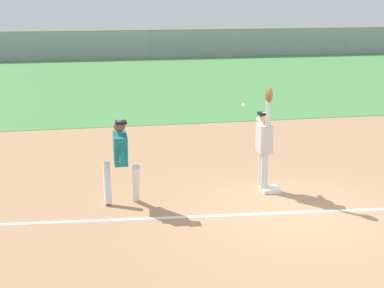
{
  "coord_description": "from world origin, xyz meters",
  "views": [
    {
      "loc": [
        -3.74,
        -9.1,
        4.13
      ],
      "look_at": [
        -1.77,
        1.75,
        1.05
      ],
      "focal_mm": 51.16,
      "sensor_mm": 36.0,
      "label": 1
    }
  ],
  "objects_px": {
    "first_base": "(270,189)",
    "parked_car_silver": "(73,44)",
    "runner": "(121,156)",
    "parked_car_white": "(250,41)",
    "parked_car_black": "(168,42)",
    "fielder": "(264,140)",
    "baseball": "(243,105)"
  },
  "relations": [
    {
      "from": "parked_car_black",
      "to": "parked_car_white",
      "type": "distance_m",
      "value": 5.95
    },
    {
      "from": "runner",
      "to": "baseball",
      "type": "xyz_separation_m",
      "value": [
        2.59,
        0.36,
        0.86
      ]
    },
    {
      "from": "first_base",
      "to": "parked_car_white",
      "type": "distance_m",
      "value": 28.95
    },
    {
      "from": "first_base",
      "to": "baseball",
      "type": "distance_m",
      "value": 1.92
    },
    {
      "from": "first_base",
      "to": "parked_car_silver",
      "type": "xyz_separation_m",
      "value": [
        -4.82,
        27.86,
        0.63
      ]
    },
    {
      "from": "fielder",
      "to": "parked_car_black",
      "type": "bearing_deg",
      "value": -92.43
    },
    {
      "from": "parked_car_white",
      "to": "parked_car_black",
      "type": "bearing_deg",
      "value": 174.13
    },
    {
      "from": "baseball",
      "to": "parked_car_black",
      "type": "distance_m",
      "value": 28.01
    },
    {
      "from": "parked_car_black",
      "to": "fielder",
      "type": "bearing_deg",
      "value": -89.25
    },
    {
      "from": "runner",
      "to": "parked_car_white",
      "type": "relative_size",
      "value": 0.38
    },
    {
      "from": "first_base",
      "to": "baseball",
      "type": "xyz_separation_m",
      "value": [
        -0.57,
        0.23,
        1.81
      ]
    },
    {
      "from": "parked_car_silver",
      "to": "parked_car_black",
      "type": "xyz_separation_m",
      "value": [
        6.52,
        0.26,
        0.0
      ]
    },
    {
      "from": "parked_car_silver",
      "to": "fielder",
      "type": "bearing_deg",
      "value": -79.7
    },
    {
      "from": "runner",
      "to": "parked_car_white",
      "type": "bearing_deg",
      "value": 67.58
    },
    {
      "from": "fielder",
      "to": "parked_car_silver",
      "type": "xyz_separation_m",
      "value": [
        -4.68,
        27.76,
        -0.45
      ]
    },
    {
      "from": "first_base",
      "to": "baseball",
      "type": "bearing_deg",
      "value": 157.7
    },
    {
      "from": "runner",
      "to": "parked_car_black",
      "type": "relative_size",
      "value": 0.38
    },
    {
      "from": "fielder",
      "to": "baseball",
      "type": "xyz_separation_m",
      "value": [
        -0.44,
        0.13,
        0.73
      ]
    },
    {
      "from": "runner",
      "to": "baseball",
      "type": "relative_size",
      "value": 23.24
    },
    {
      "from": "parked_car_silver",
      "to": "parked_car_black",
      "type": "distance_m",
      "value": 6.52
    },
    {
      "from": "parked_car_white",
      "to": "baseball",
      "type": "bearing_deg",
      "value": -110.45
    },
    {
      "from": "parked_car_black",
      "to": "parked_car_white",
      "type": "relative_size",
      "value": 1.0
    },
    {
      "from": "first_base",
      "to": "parked_car_black",
      "type": "bearing_deg",
      "value": 86.55
    },
    {
      "from": "first_base",
      "to": "parked_car_silver",
      "type": "relative_size",
      "value": 0.09
    },
    {
      "from": "baseball",
      "to": "parked_car_black",
      "type": "height_order",
      "value": "baseball"
    },
    {
      "from": "first_base",
      "to": "runner",
      "type": "xyz_separation_m",
      "value": [
        -3.16,
        -0.13,
        0.96
      ]
    },
    {
      "from": "fielder",
      "to": "parked_car_white",
      "type": "height_order",
      "value": "fielder"
    },
    {
      "from": "baseball",
      "to": "first_base",
      "type": "bearing_deg",
      "value": -22.3
    },
    {
      "from": "parked_car_black",
      "to": "parked_car_white",
      "type": "height_order",
      "value": "same"
    },
    {
      "from": "baseball",
      "to": "runner",
      "type": "bearing_deg",
      "value": -172.08
    },
    {
      "from": "runner",
      "to": "baseball",
      "type": "height_order",
      "value": "baseball"
    },
    {
      "from": "parked_car_silver",
      "to": "parked_car_white",
      "type": "height_order",
      "value": "same"
    }
  ]
}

